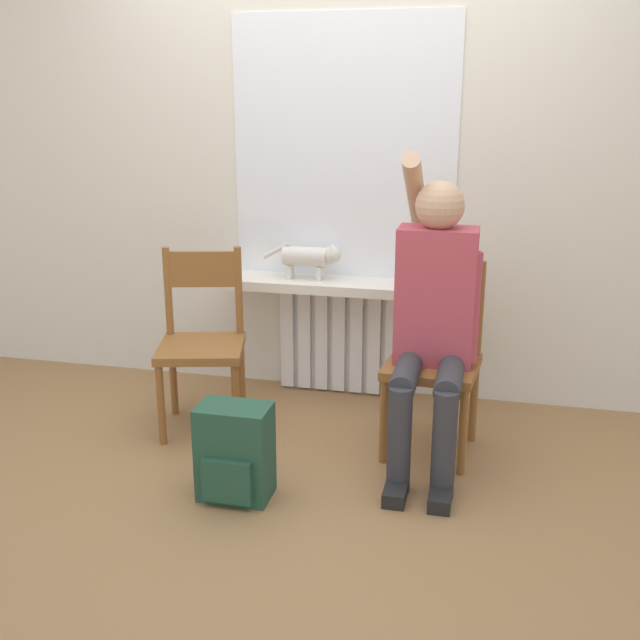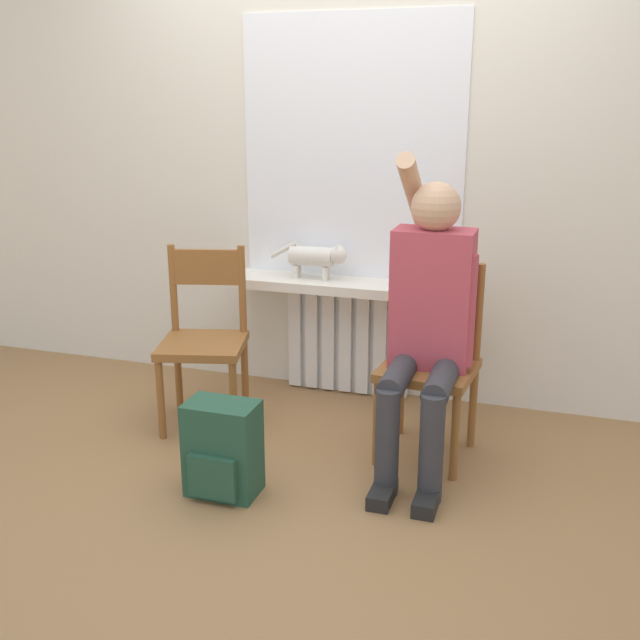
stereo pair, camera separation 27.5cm
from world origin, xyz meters
name	(u,v)px [view 1 (the left image)]	position (x,y,z in m)	size (l,w,h in m)	color
ground_plane	(283,493)	(0.00, 0.00, 0.00)	(12.00, 12.00, 0.00)	olive
wall_with_window	(345,140)	(0.00, 1.23, 1.35)	(7.00, 0.06, 2.70)	silver
radiator	(340,339)	(0.00, 1.15, 0.30)	(0.67, 0.08, 0.60)	white
windowsill	(337,285)	(0.00, 1.07, 0.62)	(1.21, 0.27, 0.05)	white
window_glass	(343,149)	(0.00, 1.20, 1.31)	(1.16, 0.01, 1.32)	white
chair_left	(202,339)	(-0.56, 0.56, 0.44)	(0.48, 0.48, 0.87)	brown
chair_right	(434,357)	(0.55, 0.56, 0.44)	(0.43, 0.43, 0.87)	brown
person	(434,312)	(0.55, 0.46, 0.68)	(0.36, 0.96, 1.36)	#333338
cat	(311,257)	(-0.14, 1.07, 0.77)	(0.42, 0.10, 0.20)	silver
backpack	(235,453)	(-0.18, -0.07, 0.19)	(0.29, 0.22, 0.40)	#234C38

